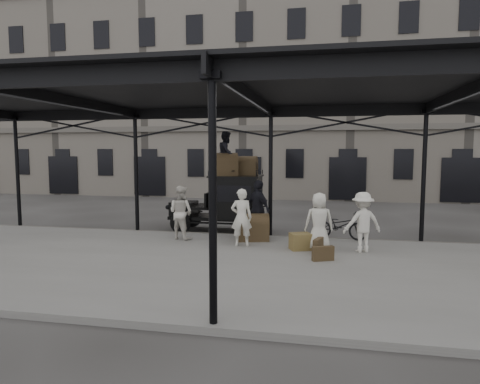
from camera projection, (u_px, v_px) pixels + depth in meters
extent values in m
plane|color=#383533|center=(262.00, 253.00, 13.10)|extent=(120.00, 120.00, 0.00)
cube|color=slate|center=(251.00, 268.00, 11.14)|extent=(28.00, 8.00, 0.15)
cylinder|color=black|center=(18.00, 175.00, 16.78)|extent=(0.14, 0.14, 4.30)
cylinder|color=black|center=(271.00, 179.00, 14.84)|extent=(0.14, 0.14, 4.30)
cylinder|color=black|center=(213.00, 209.00, 7.22)|extent=(0.14, 0.14, 4.30)
cube|color=black|center=(271.00, 111.00, 14.61)|extent=(22.00, 0.10, 0.45)
cube|color=black|center=(212.00, 68.00, 6.99)|extent=(22.00, 0.10, 0.45)
cube|color=black|center=(253.00, 91.00, 10.98)|extent=(22.50, 9.00, 0.08)
cube|color=silver|center=(253.00, 88.00, 10.97)|extent=(18.00, 7.00, 0.04)
cube|color=slate|center=(300.00, 95.00, 29.98)|extent=(64.00, 8.00, 14.00)
cylinder|color=black|center=(180.00, 223.00, 16.08)|extent=(0.80, 0.10, 0.80)
cylinder|color=black|center=(192.00, 217.00, 17.48)|extent=(0.80, 0.10, 0.80)
cylinder|color=black|center=(248.00, 225.00, 15.57)|extent=(0.80, 0.10, 0.80)
cylinder|color=black|center=(255.00, 219.00, 16.98)|extent=(0.80, 0.10, 0.80)
cube|color=black|center=(217.00, 217.00, 16.52)|extent=(3.60, 1.25, 0.12)
cube|color=black|center=(184.00, 209.00, 16.75)|extent=(0.90, 1.00, 0.55)
cube|color=black|center=(173.00, 208.00, 16.85)|extent=(0.06, 0.70, 0.55)
cube|color=black|center=(204.00, 207.00, 16.59)|extent=(0.70, 1.30, 0.10)
cube|color=black|center=(236.00, 197.00, 16.30)|extent=(1.80, 1.45, 1.55)
cube|color=black|center=(232.00, 194.00, 15.56)|extent=(1.40, 0.02, 0.60)
cube|color=black|center=(236.00, 176.00, 16.22)|extent=(1.90, 1.55, 0.06)
imported|color=silver|center=(241.00, 217.00, 13.28)|extent=(0.73, 0.55, 1.80)
imported|color=beige|center=(181.00, 212.00, 14.36)|extent=(1.05, 0.93, 1.80)
imported|color=silver|center=(319.00, 221.00, 12.75)|extent=(0.92, 0.67, 1.73)
imported|color=black|center=(258.00, 210.00, 14.35)|extent=(1.17, 1.17, 1.99)
imported|color=silver|center=(362.00, 222.00, 12.50)|extent=(1.30, 1.03, 1.77)
imported|color=black|center=(340.00, 225.00, 14.33)|extent=(1.88, 0.92, 0.94)
imported|color=black|center=(227.00, 153.00, 16.10)|extent=(0.65, 0.83, 1.67)
cube|color=olive|center=(300.00, 241.00, 12.84)|extent=(0.73, 0.65, 0.50)
cube|color=#4D3B24|center=(318.00, 246.00, 12.33)|extent=(0.31, 0.62, 0.45)
cube|color=#4D3B24|center=(323.00, 253.00, 11.56)|extent=(0.61, 0.38, 0.40)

